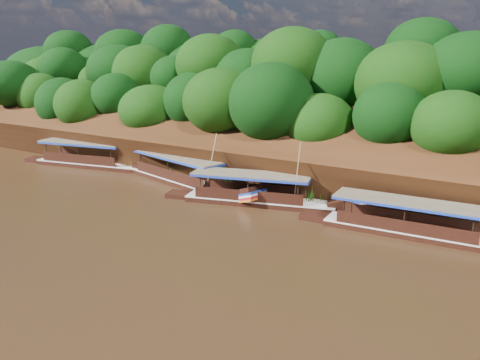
# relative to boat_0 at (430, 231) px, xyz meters

# --- Properties ---
(ground) EXTENTS (160.00, 160.00, 0.00)m
(ground) POSITION_rel_boat_0_xyz_m (-10.78, -6.97, -0.54)
(ground) COLOR black
(ground) RESTS_ON ground
(riverbank) EXTENTS (120.00, 30.06, 19.40)m
(riverbank) POSITION_rel_boat_0_xyz_m (-10.79, 15.75, 1.35)
(riverbank) COLOR black
(riverbank) RESTS_ON ground
(boat_0) EXTENTS (14.72, 3.10, 5.79)m
(boat_0) POSITION_rel_boat_0_xyz_m (0.00, 0.00, 0.00)
(boat_0) COLOR black
(boat_0) RESTS_ON ground
(boat_1) EXTENTS (14.44, 6.06, 5.90)m
(boat_1) POSITION_rel_boat_0_xyz_m (-12.42, 0.54, 0.03)
(boat_1) COLOR black
(boat_1) RESTS_ON ground
(boat_2) EXTENTS (16.95, 5.89, 5.91)m
(boat_2) POSITION_rel_boat_0_xyz_m (-21.37, 1.45, 0.06)
(boat_2) COLOR black
(boat_2) RESTS_ON ground
(boat_3) EXTENTS (15.28, 5.45, 3.22)m
(boat_3) POSITION_rel_boat_0_xyz_m (-34.54, 2.03, 0.08)
(boat_3) COLOR black
(boat_3) RESTS_ON ground
(reeds) EXTENTS (49.08, 2.47, 1.86)m
(reeds) POSITION_rel_boat_0_xyz_m (-13.95, 2.57, 0.31)
(reeds) COLOR #305D17
(reeds) RESTS_ON ground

